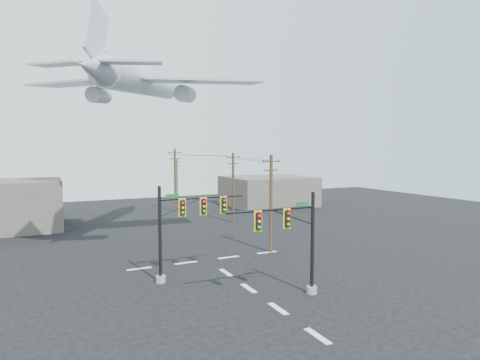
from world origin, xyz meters
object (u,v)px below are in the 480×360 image
utility_pole_c (175,179)px  airliner (142,81)px  signal_mast_near (296,242)px  utility_pole_d (177,178)px  utility_pole_b (233,186)px  signal_mast_far (182,227)px  utility_pole_a (271,202)px

utility_pole_c → airliner: airliner is taller
signal_mast_near → airliner: bearing=105.4°
airliner → utility_pole_d: bearing=9.7°
utility_pole_b → airliner: size_ratio=0.38×
signal_mast_near → signal_mast_far: signal_mast_far is taller
utility_pole_b → utility_pole_d: size_ratio=1.20×
utility_pole_b → utility_pole_d: bearing=95.2°
signal_mast_far → utility_pole_a: 10.84m
utility_pole_a → utility_pole_b: size_ratio=0.99×
utility_pole_a → utility_pole_c: 28.09m
signal_mast_far → utility_pole_a: (9.98, 4.15, 0.80)m
signal_mast_far → utility_pole_b: 23.85m
utility_pole_c → airliner: 23.77m
utility_pole_c → signal_mast_far: bearing=-99.6°
signal_mast_near → airliner: (-5.50, 20.03, 12.97)m
signal_mast_far → utility_pole_b: bearing=56.2°
utility_pole_d → utility_pole_b: bearing=-103.7°
utility_pole_b → utility_pole_d: (1.09, 29.32, -0.81)m
utility_pole_b → airliner: 18.79m
utility_pole_a → signal_mast_near: bearing=-113.0°
utility_pole_d → airliner: bearing=-123.3°
signal_mast_far → utility_pole_b: size_ratio=0.76×
signal_mast_far → utility_pole_c: size_ratio=0.72×
signal_mast_far → utility_pole_c: (8.97, 32.22, 1.13)m
signal_mast_far → utility_pole_b: (13.25, 19.82, 0.85)m
signal_mast_near → signal_mast_far: bearing=130.3°
utility_pole_a → utility_pole_b: 16.00m
airliner → signal_mast_near: bearing=-133.2°
utility_pole_a → airliner: airliner is taller
airliner → utility_pole_a: bearing=-101.8°
signal_mast_far → airliner: (0.13, 13.40, 12.66)m
utility_pole_c → utility_pole_d: utility_pole_c is taller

